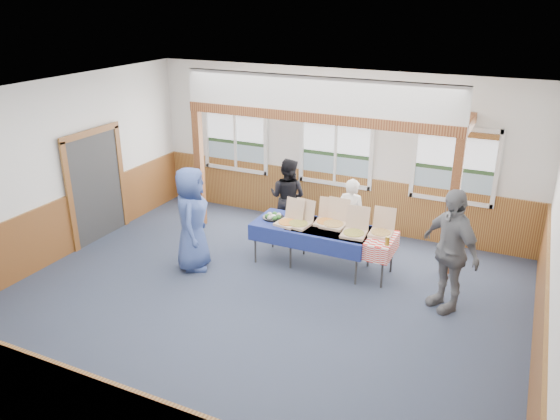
# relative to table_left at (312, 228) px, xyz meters

# --- Properties ---
(floor) EXTENTS (8.00, 8.00, 0.00)m
(floor) POSITION_rel_table_left_xyz_m (-0.28, -1.56, -0.71)
(floor) COLOR #2C3448
(floor) RESTS_ON ground
(ceiling) EXTENTS (8.00, 8.00, 0.00)m
(ceiling) POSITION_rel_table_left_xyz_m (-0.28, -1.56, 2.49)
(ceiling) COLOR white
(ceiling) RESTS_ON wall_back
(wall_back) EXTENTS (8.00, 0.00, 8.00)m
(wall_back) POSITION_rel_table_left_xyz_m (-0.28, 1.94, 0.89)
(wall_back) COLOR silver
(wall_back) RESTS_ON floor
(wall_front) EXTENTS (8.00, 0.00, 8.00)m
(wall_front) POSITION_rel_table_left_xyz_m (-0.28, -5.06, 0.89)
(wall_front) COLOR silver
(wall_front) RESTS_ON floor
(wall_left) EXTENTS (0.00, 8.00, 8.00)m
(wall_left) POSITION_rel_table_left_xyz_m (-4.28, -1.56, 0.89)
(wall_left) COLOR silver
(wall_left) RESTS_ON floor
(wall_right) EXTENTS (0.00, 8.00, 8.00)m
(wall_right) POSITION_rel_table_left_xyz_m (3.72, -1.56, 0.89)
(wall_right) COLOR silver
(wall_right) RESTS_ON floor
(wainscot_back) EXTENTS (7.98, 0.05, 1.10)m
(wainscot_back) POSITION_rel_table_left_xyz_m (-0.28, 1.92, -0.16)
(wainscot_back) COLOR brown
(wainscot_back) RESTS_ON floor
(wainscot_front) EXTENTS (7.98, 0.05, 1.10)m
(wainscot_front) POSITION_rel_table_left_xyz_m (-0.28, -5.03, -0.16)
(wainscot_front) COLOR brown
(wainscot_front) RESTS_ON floor
(wainscot_left) EXTENTS (0.05, 6.98, 1.10)m
(wainscot_left) POSITION_rel_table_left_xyz_m (-4.25, -1.56, -0.16)
(wainscot_left) COLOR brown
(wainscot_left) RESTS_ON floor
(wainscot_right) EXTENTS (0.05, 6.98, 1.10)m
(wainscot_right) POSITION_rel_table_left_xyz_m (3.70, -1.56, -0.16)
(wainscot_right) COLOR brown
(wainscot_right) RESTS_ON floor
(cased_opening) EXTENTS (0.06, 1.30, 2.10)m
(cased_opening) POSITION_rel_table_left_xyz_m (-4.24, -0.66, 0.34)
(cased_opening) COLOR #2F2F2F
(cased_opening) RESTS_ON wall_left
(window_left) EXTENTS (1.56, 0.10, 1.46)m
(window_left) POSITION_rel_table_left_xyz_m (-2.58, 1.90, 0.97)
(window_left) COLOR white
(window_left) RESTS_ON wall_back
(window_mid) EXTENTS (1.56, 0.10, 1.46)m
(window_mid) POSITION_rel_table_left_xyz_m (-0.28, 1.90, 0.97)
(window_mid) COLOR white
(window_mid) RESTS_ON wall_back
(window_right) EXTENTS (1.56, 0.10, 1.46)m
(window_right) POSITION_rel_table_left_xyz_m (2.02, 1.90, 0.97)
(window_right) COLOR white
(window_right) RESTS_ON wall_back
(post_left) EXTENTS (0.15, 0.15, 2.40)m
(post_left) POSITION_rel_table_left_xyz_m (-2.78, 0.74, 0.49)
(post_left) COLOR #552513
(post_left) RESTS_ON floor
(post_right) EXTENTS (0.15, 0.15, 2.40)m
(post_right) POSITION_rel_table_left_xyz_m (2.22, 0.74, 0.49)
(post_right) COLOR #552513
(post_right) RESTS_ON floor
(cross_beam) EXTENTS (5.15, 0.18, 0.18)m
(cross_beam) POSITION_rel_table_left_xyz_m (-0.28, 0.74, 1.78)
(cross_beam) COLOR #552513
(cross_beam) RESTS_ON post_left
(table_left) EXTENTS (2.24, 1.56, 0.76)m
(table_left) POSITION_rel_table_left_xyz_m (0.00, 0.00, 0.00)
(table_left) COLOR #2F2F2F
(table_left) RESTS_ON floor
(table_right) EXTENTS (1.98, 1.47, 0.76)m
(table_right) POSITION_rel_table_left_xyz_m (0.54, 0.02, -0.01)
(table_right) COLOR #2F2F2F
(table_right) RESTS_ON floor
(pizza_box_a) EXTENTS (0.45, 0.51, 0.41)m
(pizza_box_a) POSITION_rel_table_left_xyz_m (-0.39, -0.11, 0.12)
(pizza_box_a) COLOR #CDAA88
(pizza_box_a) RESTS_ON table_left
(pizza_box_b) EXTENTS (0.41, 0.49, 0.43)m
(pizza_box_b) POSITION_rel_table_left_xyz_m (0.35, 0.16, 0.12)
(pizza_box_b) COLOR #CDAA88
(pizza_box_b) RESTS_ON table_left
(pizza_box_c) EXTENTS (0.44, 0.51, 0.41)m
(pizza_box_c) POSITION_rel_table_left_xyz_m (-0.20, -0.08, 0.12)
(pizza_box_c) COLOR #CDAA88
(pizza_box_c) RESTS_ON table_right
(pizza_box_d) EXTENTS (0.41, 0.49, 0.40)m
(pizza_box_d) POSITION_rel_table_left_xyz_m (0.19, 0.21, 0.12)
(pizza_box_d) COLOR #CDAA88
(pizza_box_d) RESTS_ON table_right
(pizza_box_e) EXTENTS (0.43, 0.51, 0.43)m
(pizza_box_e) POSITION_rel_table_left_xyz_m (0.79, -0.06, 0.12)
(pizza_box_e) COLOR #CDAA88
(pizza_box_e) RESTS_ON table_right
(pizza_box_f) EXTENTS (0.39, 0.47, 0.41)m
(pizza_box_f) POSITION_rel_table_left_xyz_m (1.19, 0.16, 0.12)
(pizza_box_f) COLOR #CDAA88
(pizza_box_f) RESTS_ON table_right
(veggie_tray) EXTENTS (0.39, 0.39, 0.09)m
(veggie_tray) POSITION_rel_table_left_xyz_m (-0.75, -0.00, 0.08)
(veggie_tray) COLOR black
(veggie_tray) RESTS_ON table_left
(drink_glass) EXTENTS (0.07, 0.07, 0.15)m
(drink_glass) POSITION_rel_table_left_xyz_m (1.39, -0.23, 0.13)
(drink_glass) COLOR olive
(drink_glass) RESTS_ON table_right
(woman_white) EXTENTS (0.54, 0.36, 1.46)m
(woman_white) POSITION_rel_table_left_xyz_m (0.47, 0.73, 0.02)
(woman_white) COLOR silver
(woman_white) RESTS_ON floor
(woman_black) EXTENTS (0.79, 0.63, 1.57)m
(woman_black) POSITION_rel_table_left_xyz_m (-0.94, 1.04, 0.08)
(woman_black) COLOR black
(woman_black) RESTS_ON floor
(man_blue) EXTENTS (0.91, 1.06, 1.84)m
(man_blue) POSITION_rel_table_left_xyz_m (-1.83, -0.97, 0.22)
(man_blue) COLOR #394E8E
(man_blue) RESTS_ON floor
(person_grey) EXTENTS (1.17, 1.09, 1.93)m
(person_grey) POSITION_rel_table_left_xyz_m (2.38, -0.44, 0.26)
(person_grey) COLOR slate
(person_grey) RESTS_ON floor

